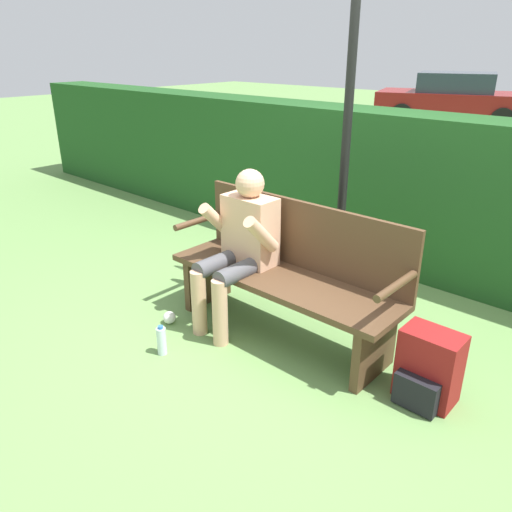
# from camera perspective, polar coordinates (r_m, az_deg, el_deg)

# --- Properties ---
(ground_plane) EXTENTS (40.00, 40.00, 0.00)m
(ground_plane) POSITION_cam_1_polar(r_m,az_deg,el_deg) (3.77, 2.74, -8.85)
(ground_plane) COLOR #668E4C
(hedge_back) EXTENTS (12.00, 0.57, 1.44)m
(hedge_back) POSITION_cam_1_polar(r_m,az_deg,el_deg) (4.90, 16.44, 7.03)
(hedge_back) COLOR #1E4C1E
(hedge_back) RESTS_ON ground
(park_bench) EXTENTS (1.79, 0.52, 0.97)m
(park_bench) POSITION_cam_1_polar(r_m,az_deg,el_deg) (3.60, 3.66, -1.81)
(park_bench) COLOR #513823
(park_bench) RESTS_ON ground
(person_seated) EXTENTS (0.54, 0.60, 1.18)m
(person_seated) POSITION_cam_1_polar(r_m,az_deg,el_deg) (3.64, -1.80, 1.63)
(person_seated) COLOR #DBA884
(person_seated) RESTS_ON ground
(backpack) EXTENTS (0.35, 0.30, 0.45)m
(backpack) POSITION_cam_1_polar(r_m,az_deg,el_deg) (3.20, 19.04, -12.08)
(backpack) COLOR maroon
(backpack) RESTS_ON ground
(water_bottle) EXTENTS (0.07, 0.07, 0.22)m
(water_bottle) POSITION_cam_1_polar(r_m,az_deg,el_deg) (3.55, -10.74, -9.49)
(water_bottle) COLOR silver
(water_bottle) RESTS_ON ground
(signpost) EXTENTS (0.46, 0.09, 2.79)m
(signpost) POSITION_cam_1_polar(r_m,az_deg,el_deg) (3.92, 10.54, 17.44)
(signpost) COLOR black
(signpost) RESTS_ON ground
(parked_car) EXTENTS (4.29, 2.92, 1.33)m
(parked_car) POSITION_cam_1_polar(r_m,az_deg,el_deg) (15.03, 21.70, 16.24)
(parked_car) COLOR maroon
(parked_car) RESTS_ON ground
(litter_crumple) EXTENTS (0.10, 0.10, 0.10)m
(litter_crumple) POSITION_cam_1_polar(r_m,az_deg,el_deg) (3.93, -9.87, -6.95)
(litter_crumple) COLOR silver
(litter_crumple) RESTS_ON ground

